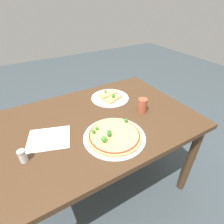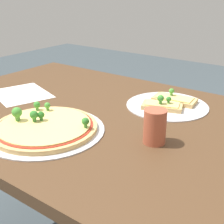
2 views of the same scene
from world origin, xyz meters
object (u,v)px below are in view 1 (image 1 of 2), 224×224
Objects in this scene: dining_table at (99,129)px; pizza_tray_slice at (110,97)px; condiment_shaker at (23,156)px; pizza_tray_whole at (114,135)px; drinking_cup at (142,105)px.

dining_table is 4.25× the size of pizza_tray_slice.
dining_table is 0.53m from condiment_shaker.
pizza_tray_slice reaches higher than dining_table.
condiment_shaker reaches higher than pizza_tray_slice.
pizza_tray_whole is 1.22× the size of pizza_tray_slice.
condiment_shaker is at bearing -9.11° from pizza_tray_whole.
condiment_shaker reaches higher than dining_table.
pizza_tray_slice is (-0.21, -0.43, -0.00)m from pizza_tray_whole.
drinking_cup is 0.81m from condiment_shaker.
pizza_tray_whole is (-0.00, 0.21, 0.10)m from dining_table.
drinking_cup is (-0.31, 0.08, 0.14)m from dining_table.
condiment_shaker is (0.71, 0.35, 0.03)m from pizza_tray_slice.
pizza_tray_slice is 0.79m from condiment_shaker.
pizza_tray_slice is 0.31m from drinking_cup.
pizza_tray_slice is at bearing -70.82° from drinking_cup.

